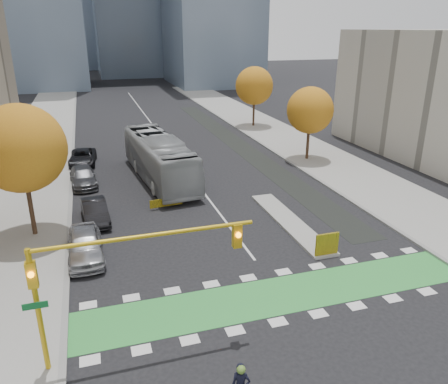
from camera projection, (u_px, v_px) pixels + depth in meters
ground at (294, 313)px, 19.93m from camera, size 300.00×300.00×0.00m
sidewalk_west at (24, 193)px, 34.00m from camera, size 7.00×120.00×0.15m
sidewalk_east at (331, 163)px, 41.52m from camera, size 7.00×120.00×0.15m
curb_west at (71, 189)px, 34.98m from camera, size 0.30×120.00×0.16m
curb_east at (297, 167)px, 40.54m from camera, size 0.30×120.00×0.16m
bike_crossing at (281, 295)px, 21.26m from camera, size 20.00×3.00×0.01m
centre_line at (156, 129)px, 55.65m from camera, size 0.15×70.00×0.01m
bike_lane_paint at (237, 144)px, 48.80m from camera, size 2.50×50.00×0.01m
median_island at (289, 222)px, 29.05m from camera, size 1.60×10.00×0.16m
hazard_board at (327, 244)px, 24.51m from camera, size 1.40×0.12×1.30m
tree_west at (21, 149)px, 25.32m from camera, size 5.20×5.20×8.22m
tree_east_near at (310, 110)px, 41.19m from camera, size 4.40×4.40×7.08m
tree_east_far at (254, 86)px, 55.49m from camera, size 4.80×4.80×7.65m
traffic_signal_west at (109, 268)px, 15.84m from camera, size 8.53×0.56×5.20m
bus at (159, 158)px, 36.77m from camera, size 4.51×13.82×3.78m
parked_car_a at (85, 245)px, 24.35m from camera, size 2.09×4.91×1.65m
parked_car_b at (95, 211)px, 29.04m from camera, size 1.90×4.50×1.44m
parked_car_c at (83, 177)px, 35.79m from camera, size 2.36×5.08×1.43m
parked_car_d at (83, 157)px, 41.25m from camera, size 2.72×5.20×1.40m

